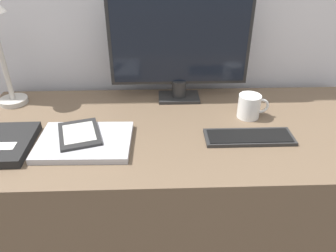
{
  "coord_description": "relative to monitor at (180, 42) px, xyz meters",
  "views": [
    {
      "loc": [
        -0.07,
        -0.81,
        1.34
      ],
      "look_at": [
        -0.04,
        0.09,
        0.8
      ],
      "focal_mm": 35.0,
      "sensor_mm": 36.0,
      "label": 1
    }
  ],
  "objects": [
    {
      "name": "desk",
      "position": [
        -0.01,
        -0.23,
        -0.61
      ],
      "size": [
        1.49,
        0.65,
        0.74
      ],
      "color": "brown",
      "rests_on": "ground_plane"
    },
    {
      "name": "monitor",
      "position": [
        0.0,
        0.0,
        0.0
      ],
      "size": [
        0.55,
        0.11,
        0.45
      ],
      "color": "#262626",
      "rests_on": "desk"
    },
    {
      "name": "keyboard",
      "position": [
        0.22,
        -0.32,
        -0.23
      ],
      "size": [
        0.3,
        0.1,
        0.01
      ],
      "color": "#282828",
      "rests_on": "desk"
    },
    {
      "name": "laptop",
      "position": [
        -0.33,
        -0.33,
        -0.23
      ],
      "size": [
        0.31,
        0.23,
        0.02
      ],
      "color": "#A3A3A8",
      "rests_on": "desk"
    },
    {
      "name": "ereader",
      "position": [
        -0.35,
        -0.31,
        -0.21
      ],
      "size": [
        0.17,
        0.2,
        0.01
      ],
      "color": "black",
      "rests_on": "laptop"
    },
    {
      "name": "notebook",
      "position": [
        -0.58,
        -0.34,
        -0.23
      ],
      "size": [
        0.17,
        0.23,
        0.03
      ],
      "color": "black",
      "rests_on": "desk"
    },
    {
      "name": "coffee_mug",
      "position": [
        0.25,
        -0.17,
        -0.2
      ],
      "size": [
        0.12,
        0.08,
        0.09
      ],
      "color": "white",
      "rests_on": "desk"
    }
  ]
}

